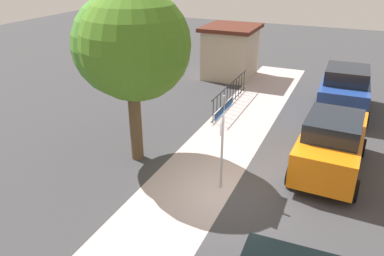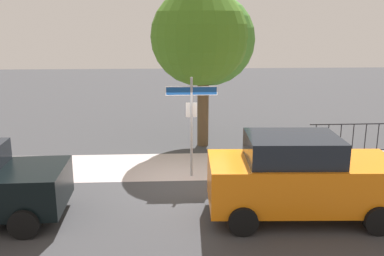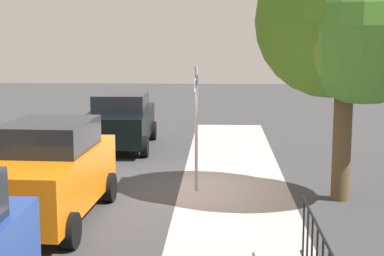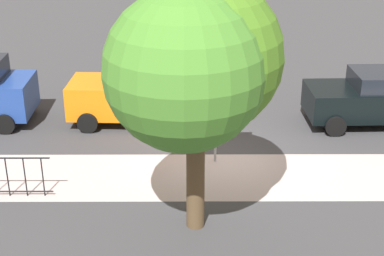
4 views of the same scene
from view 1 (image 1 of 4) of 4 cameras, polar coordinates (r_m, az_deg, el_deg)
name	(u,v)px [view 1 (image 1 of 4)]	position (r m, az deg, el deg)	size (l,w,h in m)	color
ground_plane	(231,193)	(11.32, 5.94, -9.77)	(60.00, 60.00, 0.00)	#38383A
sidewalk_strip	(214,155)	(13.29, 3.33, -4.03)	(24.00, 2.60, 0.00)	#B0A19F
street_sign	(223,127)	(10.58, 4.65, 0.20)	(1.46, 0.07, 2.93)	#9EA0A5
shade_tree	(132,46)	(11.92, -9.02, 12.06)	(3.70, 3.94, 5.60)	brown
car_orange	(332,143)	(12.69, 20.26, -2.15)	(4.33, 2.15, 1.95)	orange
car_blue	(344,90)	(17.76, 21.97, 5.36)	(4.20, 2.21, 2.07)	navy
iron_fence	(230,94)	(17.42, 5.77, 5.07)	(4.80, 0.04, 1.07)	black
utility_shed	(230,51)	(21.64, 5.80, 11.43)	(3.18, 2.85, 2.84)	tan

